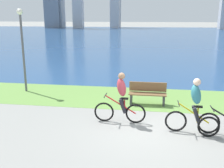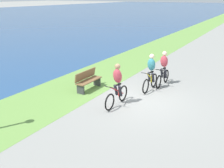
% 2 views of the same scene
% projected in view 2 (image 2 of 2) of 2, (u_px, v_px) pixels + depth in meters
% --- Properties ---
extents(ground_plane, '(300.00, 300.00, 0.00)m').
position_uv_depth(ground_plane, '(140.00, 100.00, 10.66)').
color(ground_plane, gray).
extents(grass_strip_bayside, '(120.00, 3.29, 0.01)m').
position_uv_depth(grass_strip_bayside, '(77.00, 86.00, 12.31)').
color(grass_strip_bayside, '#6B9947').
rests_on(grass_strip_bayside, ground).
extents(cyclist_lead, '(1.74, 0.52, 1.71)m').
position_uv_depth(cyclist_lead, '(117.00, 85.00, 9.88)').
color(cyclist_lead, black).
rests_on(cyclist_lead, ground).
extents(cyclist_trailing, '(1.65, 0.52, 1.71)m').
position_uv_depth(cyclist_trailing, '(151.00, 73.00, 11.50)').
color(cyclist_trailing, black).
rests_on(cyclist_trailing, ground).
extents(cyclist_distant_rear, '(1.70, 0.52, 1.68)m').
position_uv_depth(cyclist_distant_rear, '(163.00, 68.00, 12.17)').
color(cyclist_distant_rear, black).
rests_on(cyclist_distant_rear, ground).
extents(bench_near_path, '(1.50, 0.47, 0.90)m').
position_uv_depth(bench_near_path, '(88.00, 80.00, 11.68)').
color(bench_near_path, brown).
rests_on(bench_near_path, ground).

